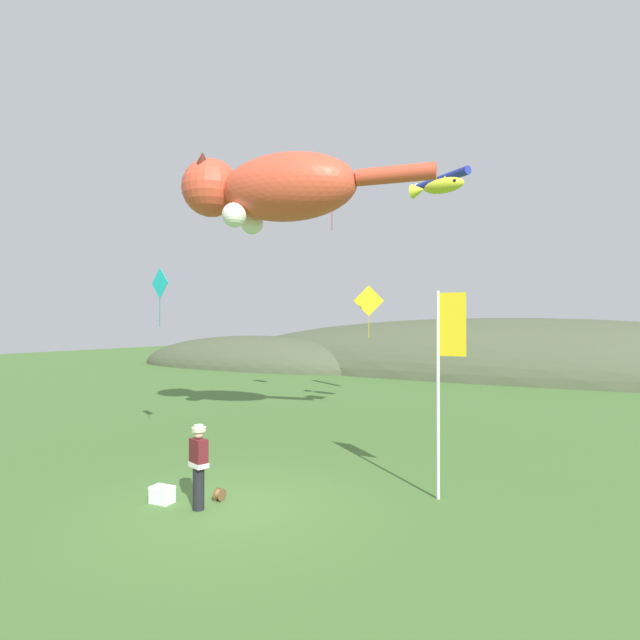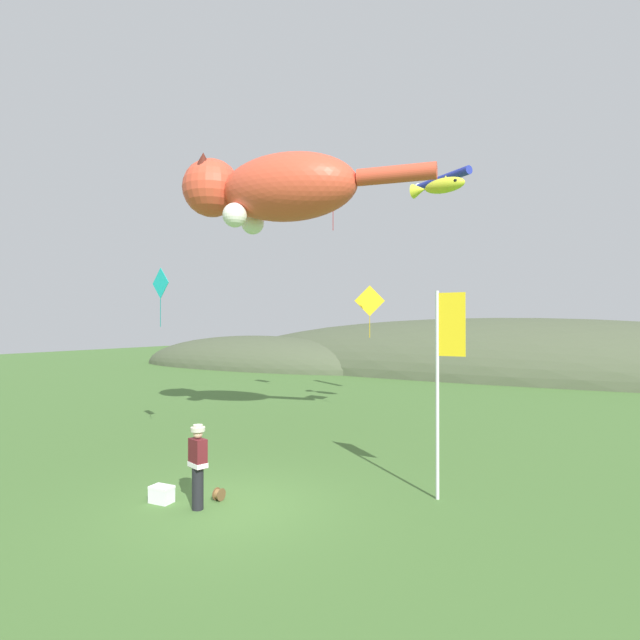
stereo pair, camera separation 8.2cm
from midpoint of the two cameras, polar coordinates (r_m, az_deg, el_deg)
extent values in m
plane|color=#477033|center=(11.48, -10.63, -20.27)|extent=(120.00, 120.00, 0.00)
ellipsoid|color=#4C563D|center=(40.89, 19.35, -5.88)|extent=(51.60, 14.57, 8.71)
ellipsoid|color=#4C563D|center=(45.26, -7.34, -5.37)|extent=(26.30, 8.85, 5.67)
cylinder|color=black|center=(11.32, -13.92, -18.20)|extent=(0.24, 0.24, 0.88)
cube|color=#59191E|center=(11.12, -13.91, -14.56)|extent=(0.45, 0.35, 0.60)
cube|color=white|center=(11.18, -13.92, -15.75)|extent=(0.48, 0.38, 0.10)
sphere|color=beige|center=(11.02, -13.91, -12.49)|extent=(0.20, 0.20, 0.20)
cylinder|color=#B2AD99|center=(11.01, -13.91, -12.04)|extent=(0.30, 0.30, 0.09)
cylinder|color=#B2AD99|center=(10.99, -13.91, -11.73)|extent=(0.20, 0.20, 0.07)
cylinder|color=olive|center=(11.83, -11.60, -18.95)|extent=(0.14, 0.21, 0.21)
cylinder|color=brown|center=(11.87, -11.86, -18.88)|extent=(0.02, 0.28, 0.28)
cylinder|color=brown|center=(11.79, -11.33, -19.01)|extent=(0.02, 0.28, 0.28)
cube|color=white|center=(12.00, -17.79, -18.60)|extent=(0.50, 0.35, 0.30)
cube|color=white|center=(11.95, -17.79, -17.78)|extent=(0.51, 0.36, 0.06)
cylinder|color=silver|center=(11.51, 13.13, -8.31)|extent=(0.08, 0.08, 4.63)
cube|color=yellow|center=(11.32, 14.67, -0.49)|extent=(0.60, 0.03, 1.40)
ellipsoid|color=#E04C33|center=(17.80, -3.78, 14.89)|extent=(5.28, 3.47, 2.32)
ellipsoid|color=white|center=(17.77, -4.50, 13.52)|extent=(3.38, 2.01, 1.28)
sphere|color=#E04C33|center=(19.12, -12.49, 14.53)|extent=(2.09, 2.09, 2.09)
cone|color=#4E1A11|center=(18.86, -13.41, 17.15)|extent=(0.88, 0.88, 0.70)
cone|color=#4E1A11|center=(19.81, -11.62, 16.28)|extent=(0.88, 0.88, 0.70)
sphere|color=white|center=(17.63, -9.92, 11.74)|extent=(0.84, 0.84, 0.84)
sphere|color=white|center=(18.86, -7.91, 10.93)|extent=(0.84, 0.84, 0.84)
cylinder|color=#E04C33|center=(16.88, 8.52, 16.15)|extent=(2.61, 1.05, 0.56)
ellipsoid|color=yellow|center=(19.06, 13.84, 14.69)|extent=(1.61, 0.85, 0.54)
cone|color=yellow|center=(19.51, 11.05, 14.33)|extent=(0.59, 0.62, 0.54)
cone|color=yellow|center=(19.10, 13.96, 15.37)|extent=(0.29, 0.29, 0.25)
sphere|color=black|center=(18.70, 15.00, 15.13)|extent=(0.13, 0.13, 0.13)
cylinder|color=#2633A5|center=(22.57, 13.58, 15.32)|extent=(2.80, 1.93, 0.36)
torus|color=white|center=(23.68, 10.97, 14.56)|extent=(0.28, 0.40, 0.44)
cube|color=yellow|center=(20.94, 5.48, 2.20)|extent=(1.08, 0.72, 1.29)
cylinder|color=black|center=(20.95, 5.49, 2.20)|extent=(0.73, 0.49, 0.02)
cube|color=#A98511|center=(20.92, 5.48, -0.79)|extent=(0.03, 0.02, 0.90)
cube|color=red|center=(23.41, 1.27, 14.01)|extent=(1.38, 0.04, 1.38)
cylinder|color=black|center=(23.42, 1.28, 14.00)|extent=(0.93, 0.03, 0.02)
cube|color=maroon|center=(23.15, 1.27, 11.28)|extent=(0.03, 0.01, 0.90)
cube|color=#19BFBF|center=(16.72, -17.96, 4.04)|extent=(0.96, 0.25, 0.99)
cylinder|color=black|center=(16.73, -17.93, 4.03)|extent=(0.65, 0.17, 0.02)
cube|color=#118585|center=(16.67, -17.97, 0.81)|extent=(0.03, 0.01, 0.90)
camera|label=1|loc=(0.04, -90.17, 0.00)|focal=28.00mm
camera|label=2|loc=(0.04, 89.83, 0.00)|focal=28.00mm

